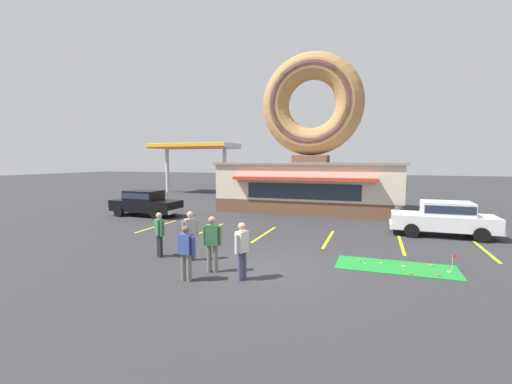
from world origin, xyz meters
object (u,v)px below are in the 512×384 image
object	(u,v)px
golf_ball	(365,264)
pedestrian_clipboard_woman	(159,232)
putting_flag_pin	(454,259)
car_white	(444,217)
car_black	(145,202)
pedestrian_beanie_man	(190,233)
pedestrian_leather_jacket_man	(242,248)
trash_bin	(400,214)
pedestrian_blue_sweater_man	(212,241)
pedestrian_hooded_kid	(186,251)

from	to	relation	value
golf_ball	pedestrian_clipboard_woman	bearing A→B (deg)	-168.83
putting_flag_pin	car_white	size ratio (longest dim) A/B	0.12
car_black	pedestrian_beanie_man	size ratio (longest dim) A/B	2.67
pedestrian_leather_jacket_man	pedestrian_beanie_man	distance (m)	2.71
car_white	pedestrian_beanie_man	size ratio (longest dim) A/B	2.66
trash_bin	pedestrian_clipboard_woman	bearing A→B (deg)	-129.86
putting_flag_pin	pedestrian_blue_sweater_man	size ratio (longest dim) A/B	0.31
putting_flag_pin	pedestrian_clipboard_woman	size ratio (longest dim) A/B	0.34
putting_flag_pin	pedestrian_leather_jacket_man	bearing A→B (deg)	-155.38
pedestrian_hooded_kid	pedestrian_clipboard_woman	bearing A→B (deg)	139.60
pedestrian_beanie_man	pedestrian_clipboard_woman	bearing A→B (deg)	179.35
putting_flag_pin	pedestrian_clipboard_woman	bearing A→B (deg)	-171.21
pedestrian_blue_sweater_man	pedestrian_clipboard_woman	world-z (taller)	pedestrian_blue_sweater_man
pedestrian_beanie_man	trash_bin	world-z (taller)	pedestrian_beanie_man
putting_flag_pin	pedestrian_clipboard_woman	distance (m)	9.81
pedestrian_clipboard_woman	trash_bin	xyz separation A→B (m)	(8.67, 10.38, -0.40)
pedestrian_leather_jacket_man	pedestrian_clipboard_woman	distance (m)	3.90
pedestrian_beanie_man	pedestrian_blue_sweater_man	bearing A→B (deg)	-35.28
putting_flag_pin	trash_bin	distance (m)	8.94
pedestrian_leather_jacket_man	car_white	bearing A→B (deg)	51.96
car_black	pedestrian_hooded_kid	size ratio (longest dim) A/B	2.84
pedestrian_hooded_kid	pedestrian_clipboard_woman	distance (m)	2.92
trash_bin	pedestrian_blue_sweater_man	bearing A→B (deg)	-118.28
car_white	pedestrian_leather_jacket_man	size ratio (longest dim) A/B	2.71
pedestrian_blue_sweater_man	golf_ball	bearing A→B (deg)	27.44
pedestrian_clipboard_woman	pedestrian_hooded_kid	bearing A→B (deg)	-40.40
pedestrian_blue_sweater_man	pedestrian_hooded_kid	xyz separation A→B (m)	(-0.36, -0.96, -0.09)
pedestrian_blue_sweater_man	putting_flag_pin	bearing A→B (deg)	18.89
golf_ball	putting_flag_pin	xyz separation A→B (m)	(2.62, 0.10, 0.39)
golf_ball	pedestrian_hooded_kid	distance (m)	5.91
putting_flag_pin	pedestrian_beanie_man	size ratio (longest dim) A/B	0.32
car_black	pedestrian_leather_jacket_man	world-z (taller)	pedestrian_leather_jacket_man
car_white	car_black	size ratio (longest dim) A/B	1.00
golf_ball	pedestrian_beanie_man	world-z (taller)	pedestrian_beanie_man
golf_ball	pedestrian_leather_jacket_man	bearing A→B (deg)	-141.90
trash_bin	pedestrian_beanie_man	bearing A→B (deg)	-125.39
car_white	car_black	world-z (taller)	same
car_white	trash_bin	xyz separation A→B (m)	(-1.69, 3.12, -0.37)
putting_flag_pin	pedestrian_hooded_kid	size ratio (longest dim) A/B	0.34
car_black	golf_ball	bearing A→B (deg)	-24.80
golf_ball	pedestrian_clipboard_woman	xyz separation A→B (m)	(-7.07, -1.40, 0.84)
putting_flag_pin	trash_bin	world-z (taller)	trash_bin
golf_ball	putting_flag_pin	distance (m)	2.65
car_white	pedestrian_hooded_kid	xyz separation A→B (m)	(-8.13, -9.15, 0.02)
car_white	pedestrian_blue_sweater_man	distance (m)	11.29
car_black	pedestrian_beanie_man	distance (m)	10.81
car_white	pedestrian_beanie_man	world-z (taller)	pedestrian_beanie_man
golf_ball	trash_bin	world-z (taller)	trash_bin
car_white	pedestrian_beanie_man	xyz separation A→B (m)	(-9.07, -7.27, 0.09)
car_black	pedestrian_blue_sweater_man	distance (m)	12.39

